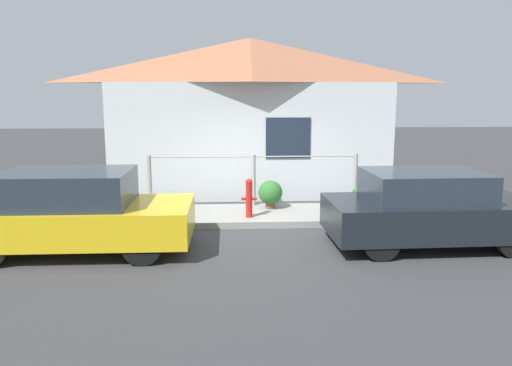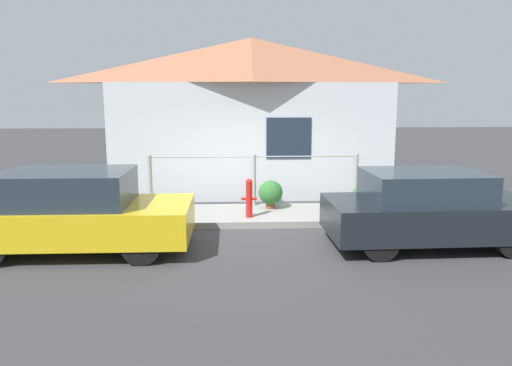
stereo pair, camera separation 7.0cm
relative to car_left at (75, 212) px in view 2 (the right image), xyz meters
The scene contains 10 objects.
ground_plane 3.56m from the car_left, 21.85° to the left, with size 60.00×60.00×0.00m, color #38383A.
sidewalk 3.94m from the car_left, 33.80° to the left, with size 24.00×1.74×0.14m.
house 6.23m from the car_left, 55.07° to the left, with size 7.52×2.23×4.14m.
fence 4.33m from the car_left, 41.72° to the left, with size 4.90×0.10×1.20m.
car_left is the anchor object (origin of this frame).
car_right 6.25m from the car_left, ahead, with size 3.74×1.78×1.37m.
fire_hydrant 3.54m from the car_left, 29.28° to the left, with size 0.33×0.15×0.83m.
potted_plant_near_hydrant 4.40m from the car_left, 35.05° to the left, with size 0.55×0.55×0.64m.
potted_plant_by_fence 2.60m from the car_left, 92.14° to the left, with size 0.44×0.44×0.60m.
potted_plant_corner 6.27m from the car_left, 24.43° to the left, with size 0.40×0.40×0.51m.
Camera 2 is at (-0.48, -9.85, 2.74)m, focal length 35.00 mm.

